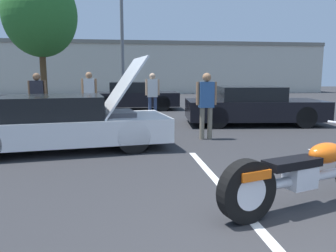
{
  "coord_description": "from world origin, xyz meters",
  "views": [
    {
      "loc": [
        -1.68,
        -2.3,
        1.61
      ],
      "look_at": [
        -0.98,
        2.81,
        0.8
      ],
      "focal_mm": 35.0,
      "sensor_mm": 36.0,
      "label": 1
    }
  ],
  "objects_px": {
    "light_pole": "(123,25)",
    "motorcycle": "(308,174)",
    "spectator_near_motorcycle": "(38,96)",
    "spectator_midground": "(152,92)",
    "parked_car_right_row": "(253,106)",
    "parked_car_mid_row": "(133,97)",
    "tree_background": "(40,15)",
    "spectator_by_show_car": "(206,100)",
    "spectator_far_lot": "(89,92)",
    "show_car_hood_open": "(64,123)"
  },
  "relations": [
    {
      "from": "tree_background",
      "to": "spectator_near_motorcycle",
      "type": "distance_m",
      "value": 8.85
    },
    {
      "from": "parked_car_right_row",
      "to": "parked_car_mid_row",
      "type": "xyz_separation_m",
      "value": [
        -3.71,
        5.09,
        0.02
      ]
    },
    {
      "from": "light_pole",
      "to": "spectator_near_motorcycle",
      "type": "xyz_separation_m",
      "value": [
        -2.57,
        -8.48,
        -3.28
      ]
    },
    {
      "from": "tree_background",
      "to": "spectator_midground",
      "type": "height_order",
      "value": "tree_background"
    },
    {
      "from": "tree_background",
      "to": "motorcycle",
      "type": "height_order",
      "value": "tree_background"
    },
    {
      "from": "spectator_near_motorcycle",
      "to": "spectator_far_lot",
      "type": "height_order",
      "value": "spectator_far_lot"
    },
    {
      "from": "spectator_by_show_car",
      "to": "show_car_hood_open",
      "type": "bearing_deg",
      "value": -169.09
    },
    {
      "from": "light_pole",
      "to": "motorcycle",
      "type": "xyz_separation_m",
      "value": [
        2.12,
        -14.96,
        -3.84
      ]
    },
    {
      "from": "spectator_far_lot",
      "to": "parked_car_right_row",
      "type": "bearing_deg",
      "value": -13.86
    },
    {
      "from": "parked_car_mid_row",
      "to": "spectator_by_show_car",
      "type": "xyz_separation_m",
      "value": [
        1.58,
        -7.34,
        0.37
      ]
    },
    {
      "from": "parked_car_mid_row",
      "to": "light_pole",
      "type": "bearing_deg",
      "value": 98.43
    },
    {
      "from": "light_pole",
      "to": "show_car_hood_open",
      "type": "xyz_separation_m",
      "value": [
        -1.37,
        -11.25,
        -3.68
      ]
    },
    {
      "from": "light_pole",
      "to": "spectator_by_show_car",
      "type": "height_order",
      "value": "light_pole"
    },
    {
      "from": "tree_background",
      "to": "parked_car_mid_row",
      "type": "distance_m",
      "value": 6.63
    },
    {
      "from": "tree_background",
      "to": "spectator_far_lot",
      "type": "bearing_deg",
      "value": -65.52
    },
    {
      "from": "spectator_midground",
      "to": "parked_car_mid_row",
      "type": "bearing_deg",
      "value": 99.79
    },
    {
      "from": "parked_car_mid_row",
      "to": "tree_background",
      "type": "bearing_deg",
      "value": 151.02
    },
    {
      "from": "spectator_midground",
      "to": "tree_background",
      "type": "bearing_deg",
      "value": 130.18
    },
    {
      "from": "tree_background",
      "to": "spectator_by_show_car",
      "type": "xyz_separation_m",
      "value": [
        6.14,
        -10.04,
        -3.62
      ]
    },
    {
      "from": "tree_background",
      "to": "spectator_far_lot",
      "type": "relative_size",
      "value": 3.95
    },
    {
      "from": "spectator_near_motorcycle",
      "to": "spectator_far_lot",
      "type": "bearing_deg",
      "value": 46.97
    },
    {
      "from": "spectator_near_motorcycle",
      "to": "spectator_far_lot",
      "type": "xyz_separation_m",
      "value": [
        1.35,
        1.44,
        0.03
      ]
    },
    {
      "from": "tree_background",
      "to": "spectator_near_motorcycle",
      "type": "relative_size",
      "value": 4.05
    },
    {
      "from": "spectator_by_show_car",
      "to": "spectator_far_lot",
      "type": "relative_size",
      "value": 0.97
    },
    {
      "from": "light_pole",
      "to": "motorcycle",
      "type": "relative_size",
      "value": 3.1
    },
    {
      "from": "light_pole",
      "to": "spectator_far_lot",
      "type": "relative_size",
      "value": 4.56
    },
    {
      "from": "tree_background",
      "to": "spectator_near_motorcycle",
      "type": "xyz_separation_m",
      "value": [
        1.6,
        -7.92,
        -3.61
      ]
    },
    {
      "from": "spectator_near_motorcycle",
      "to": "spectator_midground",
      "type": "relative_size",
      "value": 1.0
    },
    {
      "from": "tree_background",
      "to": "parked_car_right_row",
      "type": "distance_m",
      "value": 12.05
    },
    {
      "from": "parked_car_mid_row",
      "to": "show_car_hood_open",
      "type": "bearing_deg",
      "value": -100.76
    },
    {
      "from": "spectator_by_show_car",
      "to": "spectator_far_lot",
      "type": "height_order",
      "value": "spectator_far_lot"
    },
    {
      "from": "motorcycle",
      "to": "spectator_midground",
      "type": "xyz_separation_m",
      "value": [
        -1.15,
        8.3,
        0.57
      ]
    },
    {
      "from": "show_car_hood_open",
      "to": "parked_car_mid_row",
      "type": "distance_m",
      "value": 8.17
    },
    {
      "from": "tree_background",
      "to": "spectator_by_show_car",
      "type": "relative_size",
      "value": 4.07
    },
    {
      "from": "parked_car_right_row",
      "to": "parked_car_mid_row",
      "type": "distance_m",
      "value": 6.3
    },
    {
      "from": "spectator_near_motorcycle",
      "to": "spectator_by_show_car",
      "type": "distance_m",
      "value": 5.0
    },
    {
      "from": "spectator_near_motorcycle",
      "to": "spectator_midground",
      "type": "xyz_separation_m",
      "value": [
        3.54,
        1.83,
        0.0
      ]
    },
    {
      "from": "spectator_near_motorcycle",
      "to": "spectator_far_lot",
      "type": "distance_m",
      "value": 1.97
    },
    {
      "from": "show_car_hood_open",
      "to": "spectator_near_motorcycle",
      "type": "distance_m",
      "value": 3.04
    },
    {
      "from": "spectator_by_show_car",
      "to": "tree_background",
      "type": "bearing_deg",
      "value": 121.44
    },
    {
      "from": "show_car_hood_open",
      "to": "spectator_by_show_car",
      "type": "bearing_deg",
      "value": 3.19
    },
    {
      "from": "show_car_hood_open",
      "to": "parked_car_mid_row",
      "type": "xyz_separation_m",
      "value": [
        1.76,
        7.98,
        0.03
      ]
    },
    {
      "from": "spectator_near_motorcycle",
      "to": "parked_car_mid_row",
      "type": "bearing_deg",
      "value": 60.47
    },
    {
      "from": "motorcycle",
      "to": "parked_car_right_row",
      "type": "bearing_deg",
      "value": 55.16
    },
    {
      "from": "spectator_midground",
      "to": "spectator_far_lot",
      "type": "height_order",
      "value": "spectator_far_lot"
    },
    {
      "from": "spectator_by_show_car",
      "to": "parked_car_right_row",
      "type": "bearing_deg",
      "value": 46.49
    },
    {
      "from": "light_pole",
      "to": "motorcycle",
      "type": "bearing_deg",
      "value": -81.93
    },
    {
      "from": "light_pole",
      "to": "motorcycle",
      "type": "distance_m",
      "value": 15.59
    },
    {
      "from": "motorcycle",
      "to": "parked_car_mid_row",
      "type": "xyz_separation_m",
      "value": [
        -1.73,
        11.69,
        0.19
      ]
    },
    {
      "from": "tree_background",
      "to": "show_car_hood_open",
      "type": "xyz_separation_m",
      "value": [
        2.8,
        -10.68,
        -4.02
      ]
    }
  ]
}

